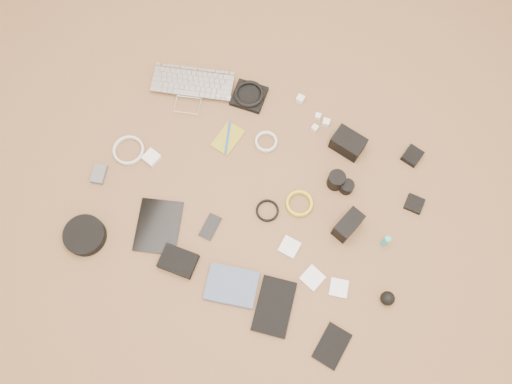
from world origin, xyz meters
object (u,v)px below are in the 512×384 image
at_px(headphone_case, 85,235).
at_px(phone, 210,227).
at_px(tablet, 158,226).
at_px(dslr_camera, 348,143).
at_px(paperback, 228,305).
at_px(laptop, 191,93).

bearing_deg(headphone_case, phone, 28.32).
bearing_deg(tablet, dslr_camera, 30.67).
relative_size(phone, headphone_case, 0.64).
bearing_deg(tablet, paperback, -41.08).
height_order(dslr_camera, phone, dslr_camera).
relative_size(dslr_camera, tablet, 0.60).
relative_size(tablet, phone, 2.13).
height_order(dslr_camera, tablet, dslr_camera).
bearing_deg(phone, laptop, 125.14).
relative_size(laptop, headphone_case, 2.21).
relative_size(dslr_camera, paperback, 0.68).
xyz_separation_m(laptop, dslr_camera, (0.76, 0.04, 0.03)).
bearing_deg(phone, dslr_camera, 57.18).
distance_m(dslr_camera, phone, 0.71).
relative_size(laptop, dslr_camera, 2.73).
relative_size(tablet, paperback, 1.14).
bearing_deg(paperback, tablet, 53.89).
distance_m(dslr_camera, paperback, 0.87).
distance_m(laptop, headphone_case, 0.79).
bearing_deg(dslr_camera, phone, -113.36).
bearing_deg(laptop, phone, -72.06).
xyz_separation_m(laptop, paperback, (0.56, -0.80, -0.00)).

